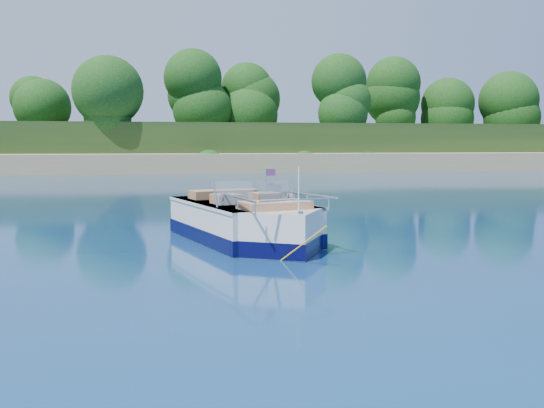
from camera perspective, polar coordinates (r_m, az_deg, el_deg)
name	(u,v)px	position (r m, az deg, el deg)	size (l,w,h in m)	color
ground	(296,259)	(12.37, 2.29, -5.16)	(160.00, 160.00, 0.00)	#0B1D4F
shoreline	(183,154)	(75.69, -8.33, 4.69)	(170.00, 59.00, 6.00)	#9F855C
treeline	(193,105)	(53.03, -7.48, 9.20)	(150.00, 7.12, 8.19)	#331F11
motorboat	(249,225)	(14.34, -2.21, -1.98)	(3.38, 6.20, 2.12)	white
tow_tube	(294,226)	(16.60, 2.12, -2.06)	(1.64, 1.64, 0.33)	#F3A405
boy	(289,229)	(16.66, 1.59, -2.32)	(0.51, 0.34, 1.40)	tan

